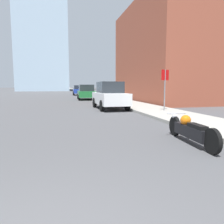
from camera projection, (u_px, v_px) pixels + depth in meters
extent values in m
cube|color=gray|center=(90.00, 94.00, 41.63)|extent=(2.73, 240.00, 0.15)
cube|color=brown|center=(178.00, 54.00, 22.87)|extent=(10.00, 13.90, 9.79)
cylinder|color=black|center=(175.00, 126.00, 6.98)|extent=(0.14, 0.62, 0.62)
cylinder|color=black|center=(212.00, 141.00, 5.06)|extent=(0.14, 0.62, 0.62)
cube|color=black|center=(191.00, 132.00, 6.02)|extent=(0.35, 1.51, 0.32)
sphere|color=orange|center=(186.00, 120.00, 6.28)|extent=(0.30, 0.30, 0.30)
cube|color=black|center=(197.00, 126.00, 5.68)|extent=(0.26, 0.70, 0.10)
sphere|color=silver|center=(175.00, 116.00, 6.97)|extent=(0.16, 0.16, 0.16)
cylinder|color=silver|center=(177.00, 113.00, 6.82)|extent=(0.62, 0.08, 0.04)
cube|color=silver|center=(110.00, 98.00, 14.96)|extent=(1.81, 4.29, 0.75)
cube|color=#23282D|center=(110.00, 87.00, 14.87)|extent=(1.51, 2.07, 0.75)
cylinder|color=black|center=(95.00, 103.00, 16.07)|extent=(0.21, 0.71, 0.71)
cylinder|color=black|center=(116.00, 102.00, 16.48)|extent=(0.21, 0.71, 0.71)
cylinder|color=black|center=(102.00, 106.00, 13.53)|extent=(0.21, 0.71, 0.71)
cylinder|color=black|center=(127.00, 105.00, 13.94)|extent=(0.21, 0.71, 0.71)
cube|color=#1E6B33|center=(86.00, 94.00, 25.26)|extent=(2.09, 4.61, 0.66)
cube|color=#23282D|center=(86.00, 88.00, 25.18)|extent=(1.70, 2.24, 0.74)
cylinder|color=black|center=(78.00, 96.00, 26.50)|extent=(0.23, 0.63, 0.62)
cylinder|color=black|center=(93.00, 96.00, 26.84)|extent=(0.23, 0.63, 0.62)
cylinder|color=black|center=(79.00, 98.00, 23.76)|extent=(0.23, 0.63, 0.62)
cylinder|color=black|center=(96.00, 97.00, 24.11)|extent=(0.23, 0.63, 0.62)
cube|color=#1E3899|center=(78.00, 91.00, 37.17)|extent=(1.81, 4.64, 0.67)
cube|color=#23282D|center=(78.00, 87.00, 37.09)|extent=(1.49, 2.25, 0.65)
cylinder|color=black|center=(73.00, 93.00, 38.44)|extent=(0.22, 0.69, 0.68)
cylinder|color=black|center=(82.00, 93.00, 38.76)|extent=(0.22, 0.69, 0.68)
cylinder|color=black|center=(74.00, 93.00, 35.67)|extent=(0.22, 0.69, 0.68)
cylinder|color=black|center=(84.00, 93.00, 35.99)|extent=(0.22, 0.69, 0.68)
cylinder|color=slate|center=(165.00, 90.00, 12.65)|extent=(0.07, 0.07, 2.36)
cube|color=red|center=(165.00, 75.00, 12.55)|extent=(0.57, 0.26, 0.60)
cube|color=#1E2347|center=(120.00, 97.00, 20.09)|extent=(0.29, 0.20, 0.80)
cube|color=#235193|center=(120.00, 89.00, 20.00)|extent=(0.36, 0.20, 0.63)
sphere|color=tan|center=(120.00, 85.00, 19.95)|extent=(0.23, 0.23, 0.23)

